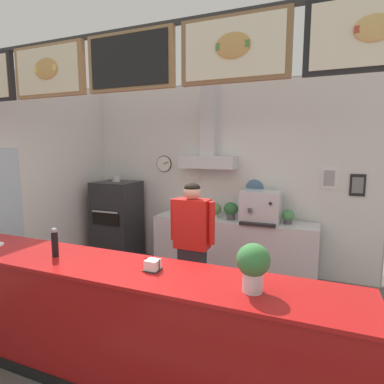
# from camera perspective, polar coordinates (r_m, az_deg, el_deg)

# --- Properties ---
(ground_plane) EXTENTS (6.32, 6.32, 0.00)m
(ground_plane) POSITION_cam_1_polar(r_m,az_deg,el_deg) (3.60, -8.51, -26.64)
(ground_plane) COLOR #514C47
(back_wall_assembly) EXTENTS (4.87, 2.88, 3.09)m
(back_wall_assembly) POSITION_cam_1_polar(r_m,az_deg,el_deg) (5.23, 4.91, 3.70)
(back_wall_assembly) COLOR #9E9E99
(back_wall_assembly) RESTS_ON ground_plane
(service_counter) EXTENTS (3.94, 0.67, 1.04)m
(service_counter) POSITION_cam_1_polar(r_m,az_deg,el_deg) (3.06, -12.54, -21.99)
(service_counter) COLOR maroon
(service_counter) RESTS_ON ground_plane
(back_prep_counter) EXTENTS (2.55, 0.55, 0.92)m
(back_prep_counter) POSITION_cam_1_polar(r_m,az_deg,el_deg) (5.17, 7.30, -9.93)
(back_prep_counter) COLOR silver
(back_prep_counter) RESTS_ON ground_plane
(pizza_oven) EXTENTS (0.72, 0.70, 1.54)m
(pizza_oven) POSITION_cam_1_polar(r_m,az_deg,el_deg) (5.87, -13.20, -5.18)
(pizza_oven) COLOR #232326
(pizza_oven) RESTS_ON ground_plane
(shop_worker) EXTENTS (0.57, 0.22, 1.62)m
(shop_worker) POSITION_cam_1_polar(r_m,az_deg,el_deg) (3.89, 0.03, -9.34)
(shop_worker) COLOR #232328
(shop_worker) RESTS_ON ground_plane
(espresso_machine) EXTENTS (0.58, 0.50, 0.48)m
(espresso_machine) POSITION_cam_1_polar(r_m,az_deg,el_deg) (4.88, 12.23, -2.62)
(espresso_machine) COLOR silver
(espresso_machine) RESTS_ON back_prep_counter
(potted_sage) EXTENTS (0.22, 0.22, 0.24)m
(potted_sage) POSITION_cam_1_polar(r_m,az_deg,el_deg) (5.12, 4.02, -3.17)
(potted_sage) COLOR beige
(potted_sage) RESTS_ON back_prep_counter
(potted_oregano) EXTENTS (0.14, 0.14, 0.18)m
(potted_oregano) POSITION_cam_1_polar(r_m,az_deg,el_deg) (5.33, -1.31, -3.06)
(potted_oregano) COLOR #9E563D
(potted_oregano) RESTS_ON back_prep_counter
(potted_rosemary) EXTENTS (0.22, 0.22, 0.28)m
(potted_rosemary) POSITION_cam_1_polar(r_m,az_deg,el_deg) (4.99, 6.99, -3.18)
(potted_rosemary) COLOR #4C4C51
(potted_rosemary) RESTS_ON back_prep_counter
(potted_thyme) EXTENTS (0.18, 0.18, 0.21)m
(potted_thyme) POSITION_cam_1_polar(r_m,az_deg,el_deg) (4.90, 16.87, -4.18)
(potted_thyme) COLOR #4C4C51
(potted_thyme) RESTS_ON back_prep_counter
(pepper_grinder) EXTENTS (0.06, 0.06, 0.27)m
(pepper_grinder) POSITION_cam_1_polar(r_m,az_deg,el_deg) (3.21, -23.40, -8.32)
(pepper_grinder) COLOR black
(pepper_grinder) RESTS_ON service_counter
(basil_vase) EXTENTS (0.23, 0.23, 0.35)m
(basil_vase) POSITION_cam_1_polar(r_m,az_deg,el_deg) (2.29, 10.92, -12.81)
(basil_vase) COLOR silver
(basil_vase) RESTS_ON service_counter
(napkin_holder) EXTENTS (0.13, 0.12, 0.10)m
(napkin_holder) POSITION_cam_1_polar(r_m,az_deg,el_deg) (2.69, -7.09, -12.97)
(napkin_holder) COLOR #262628
(napkin_holder) RESTS_ON service_counter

